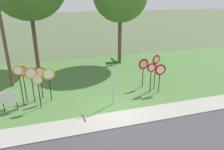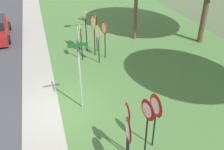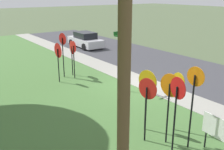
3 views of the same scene
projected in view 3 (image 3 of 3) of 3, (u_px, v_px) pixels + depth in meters
ground_plane at (134, 87)px, 14.17m from camera, size 160.00×160.00×0.00m
road_asphalt at (191, 72)px, 16.84m from camera, size 44.00×6.40×0.01m
sidewalk_strip at (145, 83)px, 14.61m from camera, size 44.00×1.60×0.06m
grass_median at (24, 115)px, 10.82m from camera, size 44.00×12.00×0.04m
stop_sign_near_left at (194, 92)px, 8.00m from camera, size 0.62×0.10×2.75m
stop_sign_near_right at (177, 99)px, 7.80m from camera, size 0.68×0.15×2.51m
stop_sign_far_left at (147, 96)px, 8.50m from camera, size 0.71×0.15×2.25m
stop_sign_far_center at (147, 87)px, 9.21m from camera, size 0.79×0.13×2.29m
stop_sign_far_right at (178, 90)px, 9.21m from camera, size 0.60×0.12×2.21m
stop_sign_center_tall at (170, 93)px, 8.35m from camera, size 0.77×0.12×2.44m
yield_sign_near_left at (63, 45)px, 15.10m from camera, size 0.68×0.16×2.65m
yield_sign_near_right at (58, 53)px, 14.33m from camera, size 0.83×0.12×2.24m
yield_sign_far_left at (72, 50)px, 15.60m from camera, size 0.81×0.14×2.14m
yield_sign_far_right at (74, 51)px, 15.02m from camera, size 0.67×0.12×2.22m
street_name_post at (120, 56)px, 13.08m from camera, size 0.96×0.82×3.07m
utility_pole at (133, 37)px, 4.52m from camera, size 2.10×2.48×7.60m
notice_board at (217, 130)px, 8.00m from camera, size 1.10×0.14×1.25m
parked_sedan_distant at (85, 40)px, 24.31m from camera, size 4.21×1.98×1.39m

